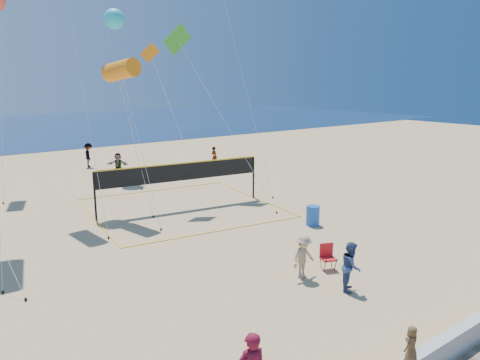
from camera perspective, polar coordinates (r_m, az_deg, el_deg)
ground at (r=13.76m, az=9.77°, el=-16.83°), size 120.00×120.00×0.00m
toddler at (r=11.40m, az=20.18°, el=-18.22°), size 0.41×0.28×0.81m
bystander_a at (r=15.54m, az=13.40°, el=-10.19°), size 0.99×0.95×1.61m
bystander_b at (r=16.16m, az=7.73°, el=-9.26°), size 1.02×0.65×1.51m
far_person_1 at (r=33.41m, az=-14.64°, el=1.81°), size 1.45×1.43×1.66m
far_person_2 at (r=35.77m, az=-3.16°, el=2.81°), size 0.42×0.61×1.61m
far_person_4 at (r=37.71m, az=-17.96°, el=2.90°), size 1.01×1.34×1.84m
camp_chair at (r=17.09m, az=10.60°, el=-8.99°), size 0.64×0.74×1.03m
trash_barrel at (r=21.93m, az=8.87°, el=-4.30°), size 0.75×0.75×0.92m
volleyball_net at (r=24.44m, az=-7.23°, el=0.34°), size 10.13×10.01×2.41m
kite_2 at (r=23.63m, az=-14.29°, el=12.83°), size 1.33×4.83×7.63m
kite_4 at (r=25.29m, az=-7.01°, el=15.62°), size 3.42×5.27×9.48m
kite_7 at (r=33.99m, az=-15.08°, el=18.41°), size 1.98×6.26×11.23m
kite_9 at (r=39.29m, az=-10.62°, el=14.23°), size 2.30×9.31×9.53m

